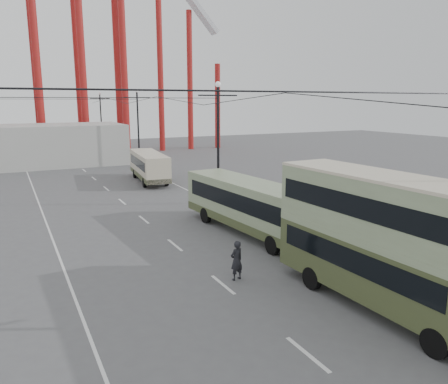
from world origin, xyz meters
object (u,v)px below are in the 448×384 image
double_decker_bus (386,236)px  pedestrian (237,260)px  single_decker_green (250,204)px  single_decker_cream (149,165)px

double_decker_bus → pedestrian: double_decker_bus is taller
single_decker_green → single_decker_cream: 19.61m
single_decker_green → pedestrian: size_ratio=6.25×
single_decker_green → pedestrian: bearing=-129.5°
single_decker_cream → pedestrian: bearing=-92.6°
single_decker_cream → pedestrian: 25.83m
single_decker_cream → pedestrian: (-3.87, -25.52, -0.71)m
double_decker_bus → single_decker_cream: double_decker_bus is taller
single_decker_cream → single_decker_green: bearing=-83.3°
double_decker_bus → single_decker_green: 10.98m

